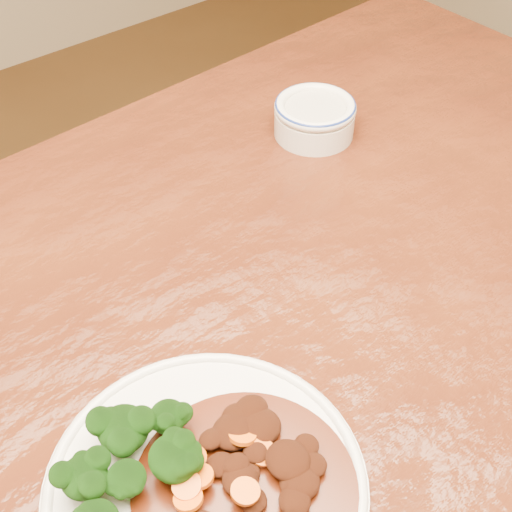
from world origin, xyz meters
TOP-DOWN VIEW (x-y plane):
  - dining_table at (0.00, 0.00)m, footprint 1.54×0.97m
  - dinner_plate at (-0.08, -0.07)m, footprint 0.26×0.26m
  - broccoli_florets at (-0.12, -0.03)m, footprint 0.12×0.09m
  - mince_stew at (-0.05, -0.09)m, footprint 0.18×0.18m
  - dip_bowl at (0.32, 0.25)m, footprint 0.10×0.10m

SIDE VIEW (x-z plane):
  - dining_table at x=0.00m, z-range 0.30..1.05m
  - dinner_plate at x=-0.08m, z-range 0.75..0.77m
  - mince_stew at x=-0.05m, z-range 0.76..0.78m
  - dip_bowl at x=0.32m, z-range 0.75..0.80m
  - broccoli_florets at x=-0.12m, z-range 0.77..0.81m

